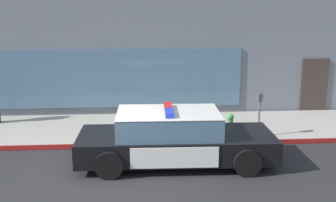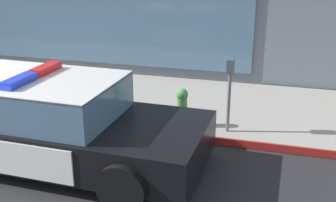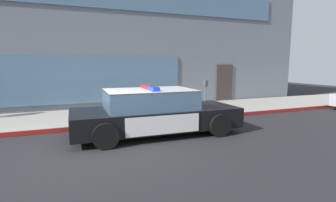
{
  "view_description": "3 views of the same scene",
  "coord_description": "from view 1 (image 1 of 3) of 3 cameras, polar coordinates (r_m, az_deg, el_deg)",
  "views": [
    {
      "loc": [
        0.95,
        -9.69,
        4.06
      ],
      "look_at": [
        1.78,
        1.78,
        1.42
      ],
      "focal_mm": 45.3,
      "sensor_mm": 36.0,
      "label": 1
    },
    {
      "loc": [
        5.37,
        -4.55,
        3.2
      ],
      "look_at": [
        3.68,
        1.39,
        0.96
      ],
      "focal_mm": 43.79,
      "sensor_mm": 36.0,
      "label": 2
    },
    {
      "loc": [
        -0.66,
        -6.66,
        2.14
      ],
      "look_at": [
        2.67,
        1.64,
        0.86
      ],
      "focal_mm": 27.73,
      "sensor_mm": 36.0,
      "label": 3
    }
  ],
  "objects": [
    {
      "name": "police_cruiser",
      "position": [
        10.97,
        0.78,
        -5.0
      ],
      "size": [
        5.05,
        2.23,
        1.49
      ],
      "rotation": [
        0.0,
        0.0,
        -0.02
      ],
      "color": "black",
      "rests_on": "ground"
    },
    {
      "name": "storefront_building",
      "position": [
        20.8,
        -5.53,
        11.47
      ],
      "size": [
        23.32,
        11.53,
        7.08
      ],
      "color": "slate",
      "rests_on": "ground"
    },
    {
      "name": "sidewalk",
      "position": [
        13.97,
        -7.88,
        -3.74
      ],
      "size": [
        48.0,
        3.33,
        0.15
      ],
      "primitive_type": "cube",
      "color": "#A39E93",
      "rests_on": "ground"
    },
    {
      "name": "curb_red_paint",
      "position": [
        12.37,
        -8.37,
        -5.98
      ],
      "size": [
        28.8,
        0.04,
        0.14
      ],
      "primitive_type": "cube",
      "color": "maroon",
      "rests_on": "ground"
    },
    {
      "name": "ground",
      "position": [
        10.55,
        -9.12,
        -9.87
      ],
      "size": [
        48.0,
        48.0,
        0.0
      ],
      "primitive_type": "plane",
      "color": "#262628"
    },
    {
      "name": "fire_hydrant",
      "position": [
        12.83,
        8.36,
        -3.29
      ],
      "size": [
        0.34,
        0.39,
        0.73
      ],
      "color": "#4C994C",
      "rests_on": "sidewalk"
    },
    {
      "name": "parking_meter",
      "position": [
        12.86,
        12.2,
        -0.74
      ],
      "size": [
        0.12,
        0.18,
        1.34
      ],
      "color": "slate",
      "rests_on": "sidewalk"
    }
  ]
}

